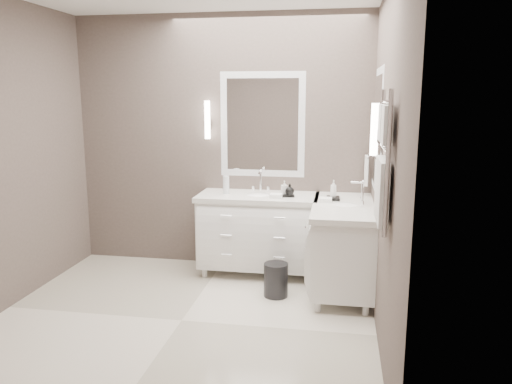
% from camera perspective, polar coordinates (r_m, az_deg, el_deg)
% --- Properties ---
extents(floor, '(3.20, 3.00, 0.01)m').
position_cam_1_polar(floor, '(4.37, -8.50, -14.37)').
color(floor, silver).
rests_on(floor, ground).
extents(wall_back, '(3.20, 0.01, 2.70)m').
position_cam_1_polar(wall_back, '(5.42, -3.97, 5.62)').
color(wall_back, '#514641').
rests_on(wall_back, floor).
extents(wall_front, '(3.20, 0.01, 2.70)m').
position_cam_1_polar(wall_front, '(2.62, -19.55, -0.93)').
color(wall_front, '#514641').
rests_on(wall_front, floor).
extents(wall_right, '(0.01, 3.00, 2.70)m').
position_cam_1_polar(wall_right, '(3.79, 14.63, 2.91)').
color(wall_right, '#514641').
rests_on(wall_right, floor).
extents(vanity_back, '(1.24, 0.59, 0.97)m').
position_cam_1_polar(vanity_back, '(5.22, 0.25, -4.23)').
color(vanity_back, white).
rests_on(vanity_back, floor).
extents(vanity_right, '(0.59, 1.24, 0.97)m').
position_cam_1_polar(vanity_right, '(4.84, 9.93, -5.63)').
color(vanity_right, white).
rests_on(vanity_right, floor).
extents(mirror_back, '(0.90, 0.02, 1.10)m').
position_cam_1_polar(mirror_back, '(5.30, 0.73, 7.69)').
color(mirror_back, white).
rests_on(mirror_back, wall_back).
extents(mirror_right, '(0.02, 0.90, 1.10)m').
position_cam_1_polar(mirror_right, '(4.56, 13.71, 6.82)').
color(mirror_right, white).
rests_on(mirror_right, wall_right).
extents(sconce_back, '(0.06, 0.06, 0.40)m').
position_cam_1_polar(sconce_back, '(5.36, -5.58, 8.13)').
color(sconce_back, white).
rests_on(sconce_back, wall_back).
extents(sconce_right, '(0.06, 0.06, 0.40)m').
position_cam_1_polar(sconce_right, '(3.98, 13.39, 6.86)').
color(sconce_right, white).
rests_on(sconce_right, wall_right).
extents(towel_bar_corner, '(0.03, 0.22, 0.30)m').
position_cam_1_polar(towel_bar_corner, '(5.16, 12.49, 2.49)').
color(towel_bar_corner, white).
rests_on(towel_bar_corner, wall_right).
extents(towel_ladder, '(0.06, 0.58, 0.90)m').
position_cam_1_polar(towel_ladder, '(3.39, 14.31, 2.70)').
color(towel_ladder, white).
rests_on(towel_ladder, wall_right).
extents(waste_bin, '(0.29, 0.29, 0.32)m').
position_cam_1_polar(waste_bin, '(4.74, 2.29, -9.99)').
color(waste_bin, black).
rests_on(waste_bin, floor).
extents(amenity_tray_back, '(0.16, 0.13, 0.02)m').
position_cam_1_polar(amenity_tray_back, '(5.05, 3.56, -0.39)').
color(amenity_tray_back, black).
rests_on(amenity_tray_back, vanity_back).
extents(amenity_tray_right, '(0.13, 0.17, 0.03)m').
position_cam_1_polar(amenity_tray_right, '(4.95, 8.81, -0.72)').
color(amenity_tray_right, black).
rests_on(amenity_tray_right, vanity_right).
extents(water_bottle, '(0.07, 0.07, 0.19)m').
position_cam_1_polar(water_bottle, '(5.17, -3.43, 0.82)').
color(water_bottle, silver).
rests_on(water_bottle, vanity_back).
extents(soap_bottle_a, '(0.08, 0.08, 0.13)m').
position_cam_1_polar(soap_bottle_a, '(5.06, 3.26, 0.53)').
color(soap_bottle_a, white).
rests_on(soap_bottle_a, amenity_tray_back).
extents(soap_bottle_b, '(0.09, 0.09, 0.12)m').
position_cam_1_polar(soap_bottle_b, '(5.01, 3.88, 0.30)').
color(soap_bottle_b, black).
rests_on(soap_bottle_b, amenity_tray_back).
extents(soap_bottle_c, '(0.07, 0.07, 0.17)m').
position_cam_1_polar(soap_bottle_c, '(4.93, 8.84, 0.38)').
color(soap_bottle_c, white).
rests_on(soap_bottle_c, amenity_tray_right).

